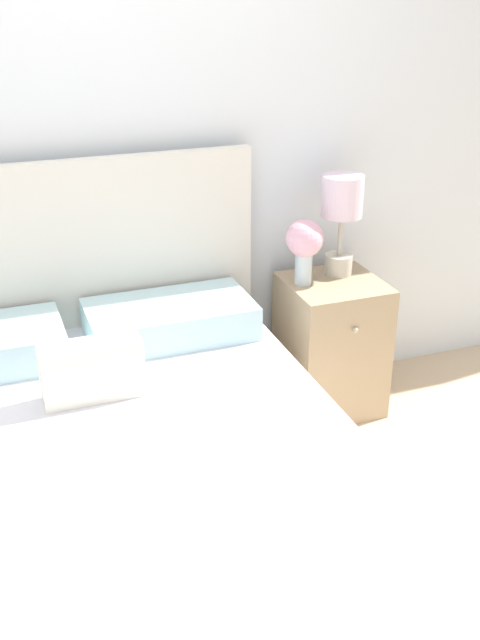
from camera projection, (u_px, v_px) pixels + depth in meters
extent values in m
plane|color=#CCB28E|center=(79.00, 425.00, 3.34)|extent=(12.00, 12.00, 0.00)
cube|color=white|center=(44.00, 127.00, 2.84)|extent=(8.00, 0.06, 2.60)
cube|color=white|center=(126.00, 552.00, 2.41)|extent=(1.57, 2.04, 0.29)
cube|color=white|center=(121.00, 489.00, 2.30)|extent=(1.54, 2.00, 0.21)
cube|color=silver|center=(66.00, 306.00, 3.06)|extent=(1.60, 0.05, 1.19)
cube|color=silver|center=(170.00, 320.00, 3.00)|extent=(0.66, 0.36, 0.14)
cube|color=white|center=(92.00, 371.00, 2.55)|extent=(0.34, 0.12, 0.21)
cube|color=tan|center=(331.00, 345.00, 3.37)|extent=(0.41, 0.40, 0.62)
sphere|color=#B2AD93|center=(356.00, 330.00, 3.12)|extent=(0.02, 0.02, 0.02)
cylinder|color=beige|center=(338.00, 264.00, 3.31)|extent=(0.12, 0.12, 0.09)
cylinder|color=#B7B29E|center=(340.00, 236.00, 3.25)|extent=(0.02, 0.02, 0.18)
cylinder|color=silver|center=(342.00, 196.00, 3.17)|extent=(0.18, 0.18, 0.18)
cylinder|color=silver|center=(304.00, 268.00, 3.19)|extent=(0.07, 0.07, 0.14)
sphere|color=#EFB2C6|center=(305.00, 238.00, 3.14)|extent=(0.16, 0.16, 0.16)
sphere|color=#609356|center=(313.00, 246.00, 3.16)|extent=(0.07, 0.07, 0.07)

